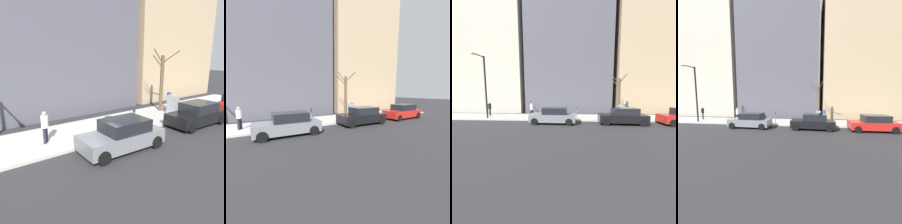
# 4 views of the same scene
# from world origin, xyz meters

# --- Properties ---
(ground_plane) EXTENTS (120.00, 120.00, 0.00)m
(ground_plane) POSITION_xyz_m (0.00, 0.00, 0.00)
(ground_plane) COLOR #2B2B2D
(sidewalk) EXTENTS (4.00, 36.00, 0.15)m
(sidewalk) POSITION_xyz_m (2.00, 0.00, 0.07)
(sidewalk) COLOR #B2AFA8
(sidewalk) RESTS_ON ground
(parked_car_red) EXTENTS (2.00, 4.24, 1.52)m
(parked_car_red) POSITION_xyz_m (-1.08, -12.02, 0.74)
(parked_car_red) COLOR red
(parked_car_red) RESTS_ON ground
(parked_car_black) EXTENTS (2.07, 4.27, 1.52)m
(parked_car_black) POSITION_xyz_m (-1.09, -6.49, 0.74)
(parked_car_black) COLOR black
(parked_car_black) RESTS_ON ground
(parked_car_grey) EXTENTS (2.04, 4.25, 1.52)m
(parked_car_grey) POSITION_xyz_m (-1.18, -0.10, 0.74)
(parked_car_grey) COLOR slate
(parked_car_grey) RESTS_ON ground
(parking_meter) EXTENTS (0.14, 0.10, 1.35)m
(parking_meter) POSITION_xyz_m (0.45, -2.32, 0.98)
(parking_meter) COLOR slate
(parking_meter) RESTS_ON sidewalk
(utility_box) EXTENTS (0.83, 0.61, 1.43)m
(utility_box) POSITION_xyz_m (1.30, -7.05, 0.85)
(utility_box) COLOR #A8A399
(utility_box) RESTS_ON sidewalk
(bare_tree) EXTENTS (1.44, 1.41, 4.87)m
(bare_tree) POSITION_xyz_m (2.58, -7.13, 2.48)
(bare_tree) COLOR brown
(bare_tree) RESTS_ON sidewalk
(trash_bin) EXTENTS (0.56, 0.56, 0.90)m
(trash_bin) POSITION_xyz_m (0.90, -0.82, 0.60)
(trash_bin) COLOR #14381E
(trash_bin) RESTS_ON sidewalk
(pedestrian_near_meter) EXTENTS (0.36, 0.40, 1.66)m
(pedestrian_near_meter) POSITION_xyz_m (2.29, -7.79, 1.09)
(pedestrian_near_meter) COLOR #1E1E2D
(pedestrian_near_meter) RESTS_ON sidewalk
(pedestrian_midblock) EXTENTS (0.36, 0.36, 1.66)m
(pedestrian_midblock) POSITION_xyz_m (1.52, 2.74, 1.09)
(pedestrian_midblock) COLOR #1E1E2D
(pedestrian_midblock) RESTS_ON sidewalk
(office_tower_left) EXTENTS (11.14, 11.14, 19.47)m
(office_tower_left) POSITION_xyz_m (11.07, -13.48, 9.74)
(office_tower_left) COLOR tan
(office_tower_left) RESTS_ON ground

